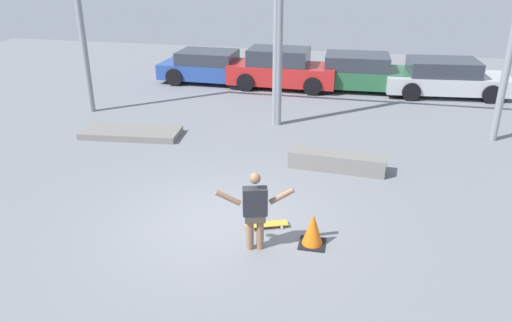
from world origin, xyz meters
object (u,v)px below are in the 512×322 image
at_px(parked_car_red, 282,69).
at_px(parked_car_green, 359,73).
at_px(skateboarder, 255,209).
at_px(grind_box, 337,162).
at_px(parked_car_blue, 211,67).
at_px(parked_car_silver, 445,78).
at_px(manual_pad, 131,133).
at_px(skateboard, 267,224).
at_px(traffic_cone, 313,230).

xyz_separation_m(parked_car_red, parked_car_green, (2.92, 0.37, -0.07)).
bearing_deg(skateboarder, parked_car_green, 66.25).
relative_size(grind_box, parked_car_red, 0.57).
distance_m(parked_car_blue, parked_car_silver, 8.86).
height_order(skateboarder, manual_pad, skateboarder).
xyz_separation_m(skateboard, traffic_cone, (0.93, -0.42, 0.25)).
xyz_separation_m(manual_pad, parked_car_green, (6.22, 6.58, 0.55)).
bearing_deg(skateboard, parked_car_red, 76.76).
distance_m(skateboarder, grind_box, 4.02).
relative_size(grind_box, traffic_cone, 3.61).
distance_m(parked_car_silver, traffic_cone, 11.58).
xyz_separation_m(skateboard, manual_pad, (-4.81, 4.15, 0.03)).
bearing_deg(parked_car_green, skateboard, -99.92).
relative_size(skateboarder, parked_car_silver, 0.33).
xyz_separation_m(skateboarder, grind_box, (1.19, 3.80, -0.60)).
bearing_deg(parked_car_red, parked_car_silver, 2.93).
bearing_deg(parked_car_blue, traffic_cone, -63.03).
xyz_separation_m(manual_pad, traffic_cone, (5.74, -4.57, 0.22)).
relative_size(grind_box, parked_car_silver, 0.51).
bearing_deg(parked_car_silver, parked_car_blue, 174.66).
xyz_separation_m(skateboarder, manual_pad, (-4.75, 4.91, -0.72)).
relative_size(skateboarder, skateboard, 1.75).
relative_size(skateboarder, manual_pad, 0.53).
relative_size(parked_car_blue, traffic_cone, 6.30).
bearing_deg(grind_box, skateboarder, -107.38).
xyz_separation_m(parked_car_silver, traffic_cone, (-3.53, -11.02, -0.31)).
bearing_deg(skateboarder, parked_car_blue, 94.51).
relative_size(parked_car_red, parked_car_silver, 0.90).
xyz_separation_m(parked_car_green, parked_car_silver, (3.05, -0.12, -0.01)).
bearing_deg(traffic_cone, grind_box, 86.76).
relative_size(skateboarder, traffic_cone, 2.31).
distance_m(skateboarder, parked_car_red, 11.21).
height_order(skateboarder, parked_car_blue, skateboarder).
xyz_separation_m(parked_car_blue, parked_car_green, (5.81, 0.17, 0.03)).
distance_m(skateboard, parked_car_green, 10.84).
height_order(parked_car_blue, parked_car_silver, parked_car_silver).
xyz_separation_m(grind_box, parked_car_silver, (3.33, 7.57, 0.42)).
bearing_deg(skateboard, parked_car_blue, 91.10).
bearing_deg(grind_box, traffic_cone, -93.24).
bearing_deg(grind_box, parked_car_silver, 66.24).
bearing_deg(parked_car_red, skateboard, -81.16).
relative_size(parked_car_green, traffic_cone, 6.70).
bearing_deg(skateboarder, grind_box, 56.15).
height_order(parked_car_silver, traffic_cone, parked_car_silver).
xyz_separation_m(manual_pad, parked_car_silver, (9.27, 6.46, 0.54)).
xyz_separation_m(skateboarder, parked_car_silver, (4.52, 11.36, -0.18)).
bearing_deg(skateboard, manual_pad, 117.70).
bearing_deg(skateboarder, traffic_cone, 2.49).
distance_m(parked_car_green, parked_car_silver, 3.05).
height_order(grind_box, parked_car_blue, parked_car_blue).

